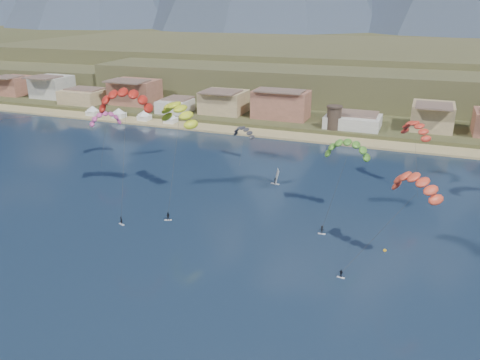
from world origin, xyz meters
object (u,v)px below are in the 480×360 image
Objects in this scene: watchtower at (334,117)px; buoy at (385,250)px; kitesurfer_orange at (417,181)px; kitesurfer_green at (348,147)px; kitesurfer_red at (125,96)px; windsurfer at (276,179)px; kitesurfer_yellow at (178,110)px.

watchtower reaches higher than buoy.
kitesurfer_green is (-14.74, 17.77, -0.28)m from kitesurfer_orange.
watchtower is at bearing 66.51° from kitesurfer_red.
windsurfer is at bearing -94.63° from watchtower.
kitesurfer_orange is at bearing -48.69° from buoy.
watchtower is 0.33× the size of kitesurfer_yellow.
kitesurfer_orange is 31.70× the size of buoy.
kitesurfer_orange is 49.93m from windsurfer.
kitesurfer_red reaches higher than kitesurfer_orange.
kitesurfer_orange reaches higher than kitesurfer_green.
kitesurfer_green is (39.28, 2.92, -5.52)m from kitesurfer_yellow.
kitesurfer_yellow is (-23.70, -73.78, 15.74)m from watchtower.
windsurfer is at bearing 42.12° from kitesurfer_yellow.
buoy is at bearing -4.48° from kitesurfer_red.
kitesurfer_yellow reaches higher than kitesurfer_orange.
kitesurfer_yellow is at bearing -107.81° from watchtower.
kitesurfer_yellow is 1.24× the size of kitesurfer_orange.
buoy is at bearing 131.31° from kitesurfer_orange.
windsurfer is at bearing 144.51° from kitesurfer_green.
kitesurfer_orange is (30.33, -88.62, 10.50)m from watchtower.
kitesurfer_red is 65.96m from buoy.
watchtower is 12.84× the size of buoy.
kitesurfer_orange reaches higher than buoy.
watchtower is at bearing 85.37° from windsurfer.
watchtower is 73.26m from kitesurfer_green.
kitesurfer_green is at bearing 129.69° from kitesurfer_orange.
watchtower is at bearing 102.40° from kitesurfer_green.
watchtower is 56.89m from windsurfer.
watchtower is at bearing 107.36° from buoy.
watchtower is 94.25m from kitesurfer_orange.
kitesurfer_yellow is 56.27m from kitesurfer_orange.
windsurfer is at bearing 138.26° from buoy.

